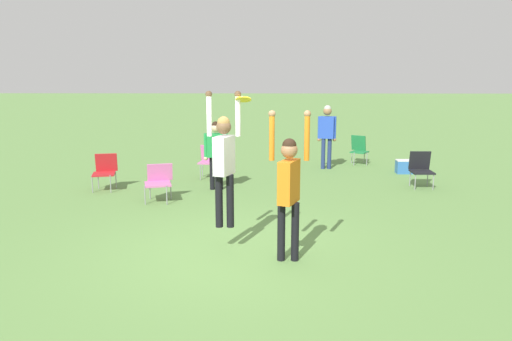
{
  "coord_description": "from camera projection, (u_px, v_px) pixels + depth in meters",
  "views": [
    {
      "loc": [
        0.51,
        -7.57,
        2.83
      ],
      "look_at": [
        0.38,
        0.17,
        1.3
      ],
      "focal_mm": 35.0,
      "sensor_mm": 36.0,
      "label": 1
    }
  ],
  "objects": [
    {
      "name": "ground_plane",
      "position": [
        232.0,
        252.0,
        7.98
      ],
      "size": [
        120.0,
        120.0,
        0.0
      ],
      "primitive_type": "plane",
      "color": "#608C47"
    },
    {
      "name": "person_jumping",
      "position": [
        224.0,
        156.0,
        7.76
      ],
      "size": [
        0.55,
        0.44,
        2.15
      ],
      "rotation": [
        0.0,
        0.0,
        1.18
      ],
      "color": "black",
      "rests_on": "ground_plane"
    },
    {
      "name": "person_defending",
      "position": [
        289.0,
        182.0,
        7.4
      ],
      "size": [
        0.62,
        0.51,
        2.29
      ],
      "rotation": [
        0.0,
        0.0,
        -1.96
      ],
      "color": "black",
      "rests_on": "ground_plane"
    },
    {
      "name": "frisbee",
      "position": [
        243.0,
        99.0,
        7.54
      ],
      "size": [
        0.24,
        0.23,
        0.11
      ],
      "color": "yellow"
    },
    {
      "name": "camping_chair_0",
      "position": [
        359.0,
        148.0,
        15.55
      ],
      "size": [
        0.64,
        0.71,
        0.88
      ],
      "rotation": [
        0.0,
        0.0,
        2.57
      ],
      "color": "gray",
      "rests_on": "ground_plane"
    },
    {
      "name": "camping_chair_1",
      "position": [
        105.0,
        169.0,
        12.11
      ],
      "size": [
        0.61,
        0.66,
        0.88
      ],
      "rotation": [
        0.0,
        0.0,
        3.36
      ],
      "color": "gray",
      "rests_on": "ground_plane"
    },
    {
      "name": "camping_chair_2",
      "position": [
        210.0,
        159.0,
        13.53
      ],
      "size": [
        0.62,
        0.65,
        0.87
      ],
      "rotation": [
        0.0,
        0.0,
        2.99
      ],
      "color": "gray",
      "rests_on": "ground_plane"
    },
    {
      "name": "camping_chair_3",
      "position": [
        421.0,
        167.0,
        12.39
      ],
      "size": [
        0.52,
        0.56,
        0.89
      ],
      "rotation": [
        0.0,
        0.0,
        3.14
      ],
      "color": "gray",
      "rests_on": "ground_plane"
    },
    {
      "name": "camping_chair_4",
      "position": [
        159.0,
        180.0,
        11.07
      ],
      "size": [
        0.69,
        0.73,
        0.82
      ],
      "rotation": [
        0.0,
        0.0,
        3.41
      ],
      "color": "gray",
      "rests_on": "ground_plane"
    },
    {
      "name": "person_spectator_near",
      "position": [
        327.0,
        130.0,
        14.62
      ],
      "size": [
        0.56,
        0.3,
        1.88
      ],
      "rotation": [
        0.0,
        0.0,
        -0.27
      ],
      "color": "navy",
      "rests_on": "ground_plane"
    },
    {
      "name": "person_spectator_far",
      "position": [
        216.0,
        149.0,
        12.04
      ],
      "size": [
        0.6,
        0.3,
        1.67
      ],
      "rotation": [
        0.0,
        0.0,
        0.23
      ],
      "color": "black",
      "rests_on": "ground_plane"
    },
    {
      "name": "cooler_box",
      "position": [
        405.0,
        167.0,
        14.15
      ],
      "size": [
        0.48,
        0.32,
        0.38
      ],
      "color": "#336BB7",
      "rests_on": "ground_plane"
    }
  ]
}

